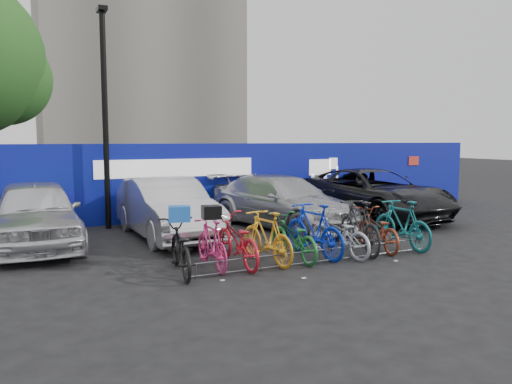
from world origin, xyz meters
TOP-DOWN VIEW (x-y plane):
  - ground at (0.00, 0.00)m, footprint 100.00×100.00m
  - hoarding at (0.01, 6.00)m, footprint 22.00×0.18m
  - lamppost at (-3.20, 5.40)m, footprint 0.25×0.50m
  - bike_rack at (-0.00, -0.60)m, footprint 5.60×0.03m
  - car_0 at (-5.13, 3.54)m, footprint 1.95×4.73m
  - car_1 at (-2.05, 3.40)m, footprint 1.82×4.73m
  - car_2 at (1.41, 3.51)m, footprint 3.34×5.48m
  - car_3 at (4.80, 3.72)m, footprint 3.07×5.89m
  - bike_0 at (-2.77, -0.18)m, footprint 0.91×1.99m
  - bike_1 at (-2.09, -0.06)m, footprint 0.49×1.66m
  - bike_2 at (-1.56, -0.04)m, footprint 0.71×1.99m
  - bike_3 at (-0.92, -0.13)m, footprint 0.73×1.87m
  - bike_4 at (-0.30, -0.11)m, footprint 0.65×1.84m
  - bike_5 at (0.25, -0.05)m, footprint 0.78×2.01m
  - bike_6 at (0.79, -0.20)m, footprint 0.88×1.92m
  - bike_7 at (1.37, -0.15)m, footprint 0.93×2.06m
  - bike_8 at (1.89, -0.11)m, footprint 0.93×1.90m
  - bike_9 at (2.56, -0.19)m, footprint 0.54×1.90m
  - cargo_crate at (-2.77, -0.18)m, footprint 0.47×0.40m
  - cargo_topcase at (-2.09, -0.06)m, footprint 0.39×0.36m

SIDE VIEW (x-z plane):
  - ground at x=0.00m, z-range 0.00..0.00m
  - bike_rack at x=0.00m, z-range 0.01..0.31m
  - bike_8 at x=1.89m, z-range 0.00..0.95m
  - bike_4 at x=-0.30m, z-range 0.00..0.96m
  - bike_6 at x=0.79m, z-range 0.00..0.97m
  - bike_1 at x=-2.09m, z-range 0.00..0.99m
  - bike_0 at x=-2.77m, z-range 0.00..1.01m
  - bike_2 at x=-1.56m, z-range 0.00..1.04m
  - bike_3 at x=-0.92m, z-range 0.00..1.09m
  - bike_9 at x=2.56m, z-range 0.00..1.14m
  - bike_5 at x=0.25m, z-range 0.00..1.18m
  - bike_7 at x=1.37m, z-range 0.00..1.20m
  - car_2 at x=1.41m, z-range 0.00..1.48m
  - car_1 at x=-2.05m, z-range 0.00..1.54m
  - car_3 at x=4.80m, z-range 0.00..1.58m
  - car_0 at x=-5.13m, z-range 0.00..1.60m
  - cargo_topcase at x=-2.09m, z-range 0.99..1.25m
  - cargo_crate at x=-2.77m, z-range 1.01..1.29m
  - hoarding at x=0.01m, z-range 0.00..2.40m
  - lamppost at x=-3.20m, z-range 0.22..6.33m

